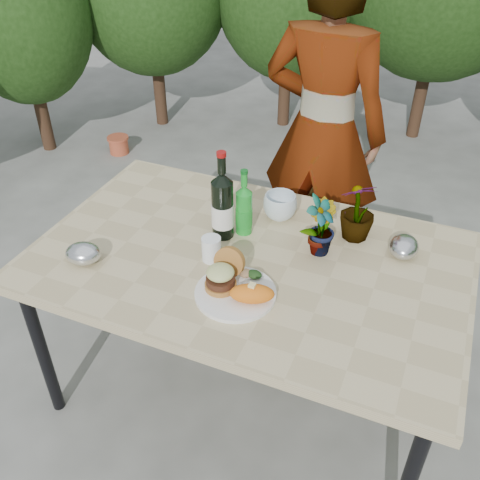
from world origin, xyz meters
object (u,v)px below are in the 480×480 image
at_px(patio_table, 248,268).
at_px(wine_bottle, 223,206).
at_px(dinner_plate, 235,293).
at_px(person, 323,132).

xyz_separation_m(patio_table, wine_bottle, (-0.14, 0.09, 0.19)).
bearing_deg(wine_bottle, dinner_plate, -63.47).
xyz_separation_m(patio_table, dinner_plate, (0.04, -0.21, 0.06)).
relative_size(patio_table, person, 0.93).
distance_m(patio_table, person, 0.94).
distance_m(patio_table, wine_bottle, 0.25).
height_order(dinner_plate, wine_bottle, wine_bottle).
height_order(patio_table, person, person).
bearing_deg(patio_table, wine_bottle, 148.15).
height_order(dinner_plate, person, person).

